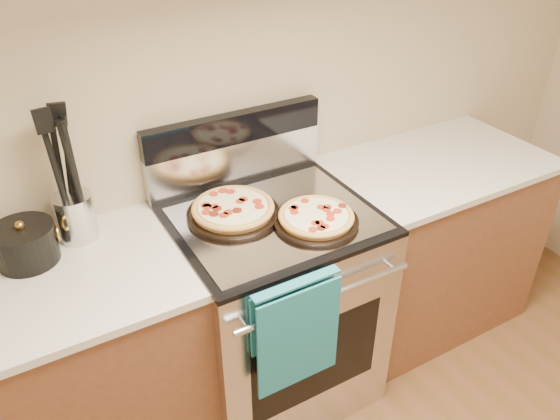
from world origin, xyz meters
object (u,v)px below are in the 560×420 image
range_body (273,308)px  pepperoni_pizza_back (233,210)px  pepperoni_pizza_front (316,218)px  utensil_crock (76,217)px  saucepan (26,246)px

range_body → pepperoni_pizza_back: 0.52m
pepperoni_pizza_front → range_body: bearing=130.2°
range_body → pepperoni_pizza_front: pepperoni_pizza_front is taller
pepperoni_pizza_back → range_body: bearing=-27.1°
pepperoni_pizza_back → pepperoni_pizza_front: pepperoni_pizza_back is taller
pepperoni_pizza_front → utensil_crock: (-0.77, 0.37, 0.05)m
range_body → utensil_crock: utensil_crock is taller
range_body → saucepan: 1.01m
saucepan → pepperoni_pizza_back: bearing=-8.9°
pepperoni_pizza_front → utensil_crock: size_ratio=1.81×
pepperoni_pizza_back → utensil_crock: bearing=162.4°
range_body → pepperoni_pizza_front: bearing=-49.8°
utensil_crock → range_body: bearing=-19.6°
pepperoni_pizza_front → pepperoni_pizza_back: bearing=140.6°
pepperoni_pizza_front → utensil_crock: 0.86m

